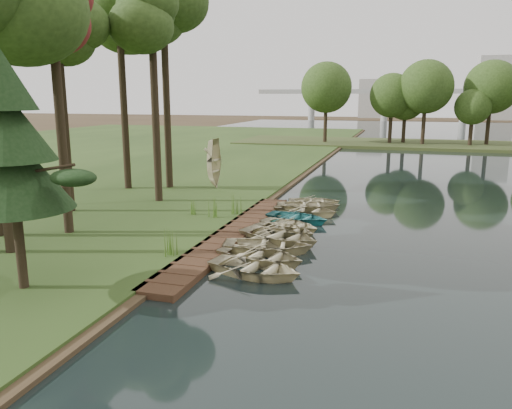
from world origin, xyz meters
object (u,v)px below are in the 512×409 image
(rowboat_0, at_px, (255,266))
(stored_rowboat, at_px, (215,183))
(rowboat_2, at_px, (268,244))
(boardwalk, at_px, (232,235))
(rowboat_1, at_px, (261,254))
(pine_tree, at_px, (10,147))

(rowboat_0, bearing_deg, stored_rowboat, 38.59)
(rowboat_0, relative_size, rowboat_2, 0.96)
(rowboat_0, xyz_separation_m, rowboat_2, (-0.27, 2.84, 0.02))
(boardwalk, xyz_separation_m, rowboat_1, (2.37, -3.32, 0.28))
(rowboat_1, height_order, rowboat_2, rowboat_2)
(boardwalk, height_order, stored_rowboat, stored_rowboat)
(rowboat_2, relative_size, pine_tree, 0.49)
(rowboat_2, distance_m, pine_tree, 10.63)
(boardwalk, distance_m, rowboat_0, 5.44)
(boardwalk, relative_size, pine_tree, 2.05)
(rowboat_1, height_order, stored_rowboat, stored_rowboat)
(rowboat_1, relative_size, rowboat_2, 0.96)
(boardwalk, relative_size, stored_rowboat, 4.57)
(boardwalk, xyz_separation_m, stored_rowboat, (-4.97, 10.57, 0.51))
(stored_rowboat, bearing_deg, rowboat_0, -151.43)
(rowboat_0, distance_m, rowboat_2, 2.85)
(rowboat_2, xyz_separation_m, stored_rowboat, (-7.28, 12.50, 0.21))
(stored_rowboat, bearing_deg, rowboat_1, -149.77)
(rowboat_0, bearing_deg, rowboat_1, 20.54)
(rowboat_0, xyz_separation_m, stored_rowboat, (-7.55, 15.34, 0.23))
(boardwalk, height_order, pine_tree, pine_tree)
(boardwalk, relative_size, rowboat_1, 4.31)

